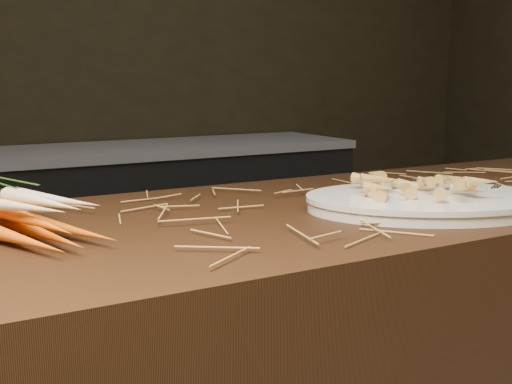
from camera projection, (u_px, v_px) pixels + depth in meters
back_counter at (171, 227)px, 3.21m from camera, size 1.82×0.62×0.84m
straw_bedding at (369, 197)px, 1.37m from camera, size 1.40×0.60×0.02m
serving_platter at (428, 204)px, 1.28m from camera, size 0.57×0.49×0.03m
roasted_veg_heap at (429, 184)px, 1.27m from camera, size 0.29×0.25×0.05m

